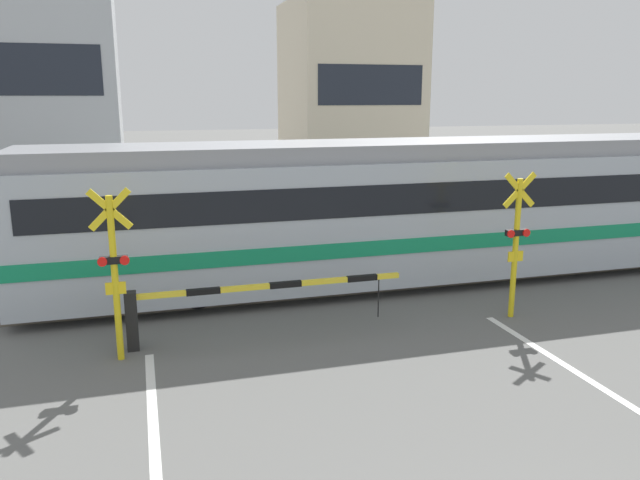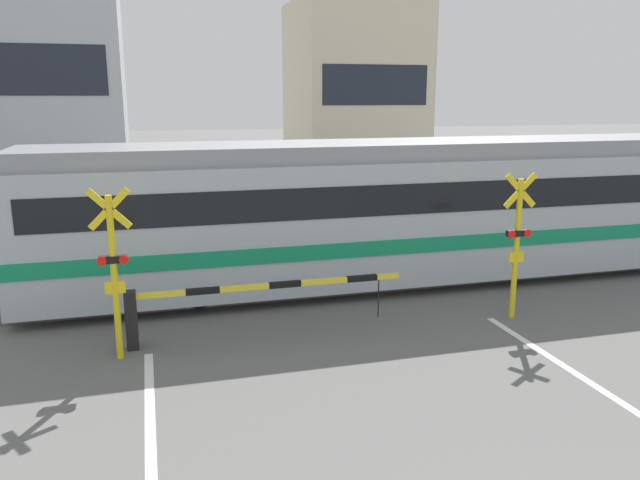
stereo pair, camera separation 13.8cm
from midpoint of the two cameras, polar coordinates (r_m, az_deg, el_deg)
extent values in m
cube|color=#6B6051|center=(13.46, -1.26, -5.22)|extent=(50.00, 0.10, 0.08)
cube|color=#6B6051|center=(14.79, -2.63, -3.54)|extent=(50.00, 0.10, 0.08)
cube|color=#ADB7C1|center=(14.99, 11.59, 2.44)|extent=(18.81, 2.64, 2.68)
cube|color=gray|center=(14.79, 11.86, 8.23)|extent=(18.62, 2.32, 0.36)
cube|color=#148C59|center=(15.07, 11.52, 0.93)|extent=(18.83, 2.69, 0.32)
cube|color=black|center=(14.89, 11.69, 4.71)|extent=(18.06, 2.68, 0.64)
cube|color=black|center=(13.54, -26.64, 2.78)|extent=(0.03, 1.85, 0.80)
cylinder|color=black|center=(13.02, -10.74, -4.52)|extent=(0.76, 0.12, 0.76)
cylinder|color=black|center=(14.39, -11.24, -2.84)|extent=(0.76, 0.12, 0.76)
cylinder|color=black|center=(19.09, 26.22, -0.04)|extent=(0.76, 0.12, 0.76)
cube|color=black|center=(11.17, -16.52, -7.06)|extent=(0.20, 0.20, 1.04)
cube|color=yellow|center=(11.22, -4.10, -4.17)|extent=(4.88, 0.09, 0.09)
cube|color=black|center=(11.06, -10.32, -4.61)|extent=(0.59, 0.10, 0.10)
cube|color=black|center=(11.27, -2.88, -4.08)|extent=(0.59, 0.10, 0.10)
cube|color=black|center=(11.66, 4.17, -3.51)|extent=(0.59, 0.10, 0.10)
cylinder|color=black|center=(11.90, 5.69, -5.33)|extent=(0.02, 0.02, 0.75)
cube|color=black|center=(17.91, 6.55, 0.91)|extent=(0.20, 0.20, 1.04)
cube|color=yellow|center=(17.07, -1.04, 1.84)|extent=(4.88, 0.09, 0.09)
cube|color=black|center=(17.41, 2.85, 2.04)|extent=(0.59, 0.10, 0.10)
cube|color=black|center=(17.01, -1.84, 1.79)|extent=(0.59, 0.10, 0.10)
cube|color=black|center=(16.73, -6.72, 1.52)|extent=(0.59, 0.10, 0.10)
cylinder|color=black|center=(16.78, -7.83, 0.04)|extent=(0.02, 0.02, 0.75)
cylinder|color=yellow|center=(10.59, -17.92, -3.42)|extent=(0.11, 0.11, 2.74)
cube|color=yellow|center=(10.34, -18.36, 2.71)|extent=(0.68, 0.04, 0.68)
cube|color=yellow|center=(10.34, -18.36, 2.71)|extent=(0.68, 0.04, 0.68)
cube|color=black|center=(10.51, -18.04, -1.70)|extent=(0.44, 0.12, 0.12)
cylinder|color=red|center=(10.45, -18.99, -1.85)|extent=(0.15, 0.03, 0.15)
cylinder|color=red|center=(10.43, -17.12, -1.74)|extent=(0.15, 0.03, 0.15)
cube|color=yellow|center=(10.61, -17.87, -4.15)|extent=(0.32, 0.03, 0.20)
cylinder|color=yellow|center=(12.58, 17.80, -0.86)|extent=(0.11, 0.11, 2.74)
cube|color=yellow|center=(12.37, 18.17, 4.33)|extent=(0.68, 0.04, 0.68)
cube|color=yellow|center=(12.37, 18.17, 4.33)|extent=(0.68, 0.04, 0.68)
cube|color=black|center=(12.51, 17.90, 0.61)|extent=(0.44, 0.12, 0.12)
cylinder|color=red|center=(12.36, 17.43, 0.49)|extent=(0.15, 0.03, 0.15)
cylinder|color=red|center=(12.54, 18.74, 0.58)|extent=(0.15, 0.03, 0.15)
cube|color=yellow|center=(12.60, 17.80, -1.48)|extent=(0.32, 0.03, 0.20)
cylinder|color=brown|center=(20.26, -7.47, 1.98)|extent=(0.13, 0.13, 0.82)
cylinder|color=brown|center=(20.28, -7.08, 2.00)|extent=(0.13, 0.13, 0.82)
cube|color=#B7B7BC|center=(20.15, -7.34, 4.03)|extent=(0.38, 0.22, 0.65)
sphere|color=#997056|center=(20.08, -7.37, 5.27)|extent=(0.22, 0.22, 0.22)
cube|color=#B2B7BC|center=(29.35, -23.66, 12.93)|extent=(6.30, 5.89, 9.49)
cube|color=#1E232D|center=(26.44, -24.63, 13.98)|extent=(5.29, 0.03, 1.90)
cube|color=beige|center=(30.71, 3.25, 13.08)|extent=(5.72, 5.89, 8.59)
cube|color=#1E232D|center=(27.93, 5.26, 13.94)|extent=(4.80, 0.03, 1.72)
camera|label=1|loc=(0.07, -89.67, 0.08)|focal=35.00mm
camera|label=2|loc=(0.07, 90.33, -0.08)|focal=35.00mm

